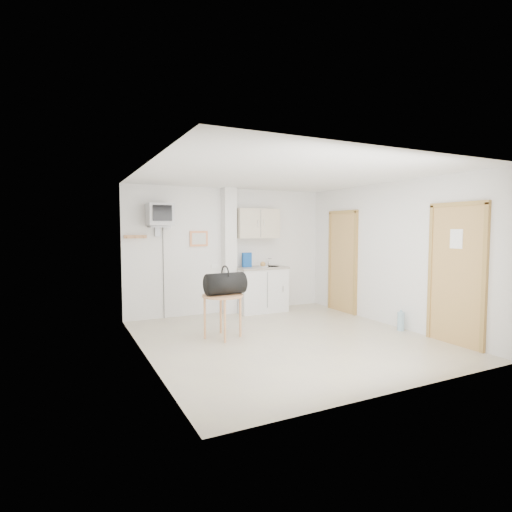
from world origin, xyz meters
name	(u,v)px	position (x,y,z in m)	size (l,w,h in m)	color
ground	(285,339)	(0.00, 0.00, 0.00)	(4.50, 4.50, 0.00)	#B9AD93
room_envelope	(296,239)	(0.24, 0.09, 1.54)	(4.24, 4.54, 2.55)	white
kitchenette	(260,272)	(0.57, 2.00, 0.80)	(1.03, 0.58, 2.10)	silver
crt_television	(160,215)	(-1.45, 2.02, 1.94)	(0.44, 0.45, 2.15)	slate
round_table	(223,300)	(-0.84, 0.49, 0.59)	(0.63, 0.63, 0.68)	#BC7C4C
duffel_bag	(225,283)	(-0.80, 0.49, 0.85)	(0.63, 0.38, 0.45)	black
water_bottle	(401,321)	(1.98, -0.42, 0.16)	(0.12, 0.12, 0.35)	#8EB6C8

